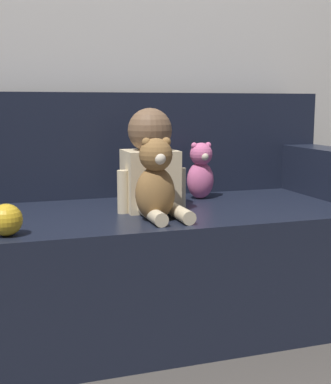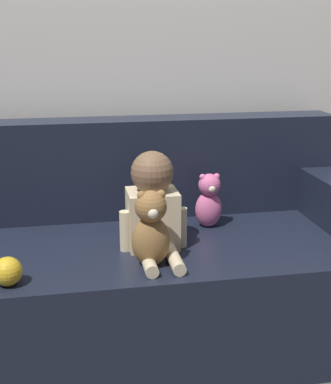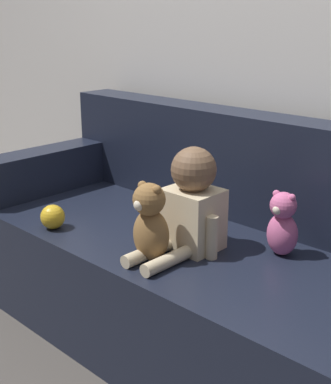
# 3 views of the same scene
# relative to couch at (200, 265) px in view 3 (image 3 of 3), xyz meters

# --- Properties ---
(ground_plane) EXTENTS (12.00, 12.00, 0.00)m
(ground_plane) POSITION_rel_couch_xyz_m (0.00, -0.05, -0.32)
(ground_plane) COLOR #4C4742
(wall_back) EXTENTS (8.00, 0.05, 2.60)m
(wall_back) POSITION_rel_couch_xyz_m (0.00, 0.44, 0.98)
(wall_back) COLOR silver
(wall_back) RESTS_ON ground_plane
(couch) EXTENTS (1.91, 0.82, 0.89)m
(couch) POSITION_rel_couch_xyz_m (0.00, 0.00, 0.00)
(couch) COLOR black
(couch) RESTS_ON ground_plane
(person_baby) EXTENTS (0.26, 0.37, 0.37)m
(person_baby) POSITION_rel_couch_xyz_m (0.07, -0.14, 0.30)
(person_baby) COLOR beige
(person_baby) RESTS_ON couch
(teddy_bear_brown) EXTENTS (0.14, 0.13, 0.28)m
(teddy_bear_brown) POSITION_rel_couch_xyz_m (0.03, -0.30, 0.28)
(teddy_bear_brown) COLOR olive
(teddy_bear_brown) RESTS_ON couch
(plush_toy_side) EXTENTS (0.11, 0.11, 0.23)m
(plush_toy_side) POSITION_rel_couch_xyz_m (0.33, 0.04, 0.25)
(plush_toy_side) COLOR #DB6699
(plush_toy_side) RESTS_ON couch
(toy_ball) EXTENTS (0.10, 0.10, 0.10)m
(toy_ball) POSITION_rel_couch_xyz_m (-0.45, -0.37, 0.19)
(toy_ball) COLOR gold
(toy_ball) RESTS_ON couch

